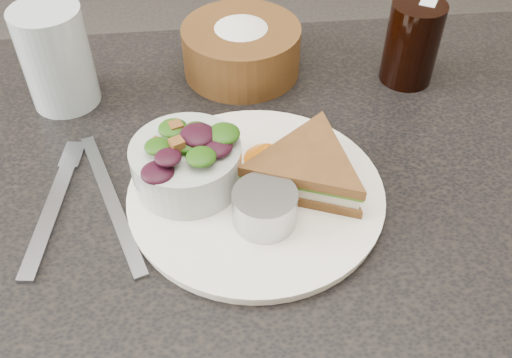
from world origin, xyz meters
The scene contains 11 objects.
dining_table centered at (0.00, 0.00, 0.38)m, with size 1.00×0.70×0.75m, color black.
dinner_plate centered at (0.01, -0.02, 0.76)m, with size 0.28×0.28×0.01m, color white.
sandwich centered at (0.06, -0.02, 0.78)m, with size 0.16×0.16×0.04m, color brown, non-canonical shape.
salad_bowl centered at (-0.07, 0.00, 0.80)m, with size 0.12×0.12×0.07m, color #A6B1AB, non-canonical shape.
dressing_ramekin centered at (0.01, -0.07, 0.78)m, with size 0.07×0.07×0.04m, color #A2A5A8.
orange_wedge centered at (0.02, 0.03, 0.77)m, with size 0.06×0.06×0.02m, color orange.
fork centered at (-0.22, -0.02, 0.75)m, with size 0.02×0.18×0.00m, color gray.
knife centered at (-0.15, -0.01, 0.75)m, with size 0.01×0.23×0.00m, color #92969E.
bread_basket centered at (0.01, 0.23, 0.80)m, with size 0.16×0.16×0.09m, color brown, non-canonical shape.
cola_glass centered at (0.24, 0.19, 0.81)m, with size 0.07×0.07×0.12m, color black, non-canonical shape.
water_glass centered at (-0.22, 0.18, 0.82)m, with size 0.09×0.09×0.13m, color #A7B9C1.
Camera 1 is at (-0.04, -0.45, 1.21)m, focal length 40.00 mm.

